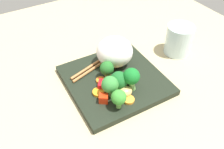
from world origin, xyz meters
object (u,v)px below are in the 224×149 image
object	(u,v)px
square_plate	(115,80)
rice_mound	(115,52)
chopstick_pair	(102,61)
drinking_glass	(179,40)
broccoli_floret_1	(107,69)
carrot_slice_3	(129,100)

from	to	relation	value
square_plate	rice_mound	size ratio (longest dim) A/B	2.45
chopstick_pair	drinking_glass	bearing A→B (deg)	150.68
broccoli_floret_1	drinking_glass	bearing A→B (deg)	1.30
rice_mound	drinking_glass	distance (cm)	20.99
chopstick_pair	drinking_glass	xyz separation A→B (cm)	(23.44, -5.72, 2.48)
drinking_glass	carrot_slice_3	bearing A→B (deg)	-157.44
rice_mound	drinking_glass	bearing A→B (deg)	-8.97
drinking_glass	broccoli_floret_1	bearing A→B (deg)	-178.70
broccoli_floret_1	carrot_slice_3	xyz separation A→B (cm)	(0.33, -9.82, -2.68)
rice_mound	chopstick_pair	distance (cm)	5.38
square_plate	rice_mound	bearing A→B (deg)	58.92
carrot_slice_3	chopstick_pair	size ratio (longest dim) A/B	0.13
square_plate	rice_mound	world-z (taller)	rice_mound
rice_mound	carrot_slice_3	bearing A→B (deg)	-107.61
chopstick_pair	carrot_slice_3	bearing A→B (deg)	68.81
square_plate	carrot_slice_3	xyz separation A→B (cm)	(-1.33, -8.66, 1.17)
carrot_slice_3	chopstick_pair	world-z (taller)	same
square_plate	drinking_glass	distance (cm)	24.04
drinking_glass	chopstick_pair	bearing A→B (deg)	166.28
broccoli_floret_1	chopstick_pair	xyz separation A→B (cm)	(1.91, 6.30, -2.64)
broccoli_floret_1	carrot_slice_3	world-z (taller)	broccoli_floret_1
broccoli_floret_1	square_plate	bearing A→B (deg)	-34.89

